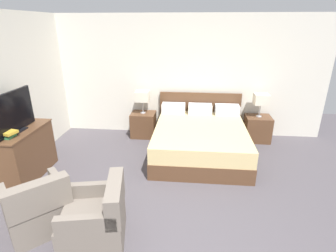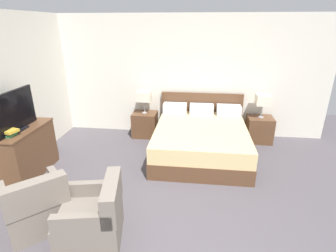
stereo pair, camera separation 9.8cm
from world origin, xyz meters
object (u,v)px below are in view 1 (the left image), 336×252
at_px(table_lamp_left, 142,96).
at_px(tv, 14,113).
at_px(dresser, 25,153).
at_px(book_blue_cover, 6,134).
at_px(bed, 200,138).
at_px(nightstand_left, 144,124).
at_px(book_small_top, 7,132).
at_px(armchair_companion, 97,220).
at_px(nightstand_right, 257,128).
at_px(book_red_cover, 7,136).
at_px(table_lamp_right, 261,99).
at_px(armchair_by_window, 38,208).

bearing_deg(table_lamp_left, tv, -130.34).
distance_m(dresser, book_blue_cover, 0.53).
bearing_deg(dresser, table_lamp_left, 48.76).
xyz_separation_m(bed, nightstand_left, (-1.24, 0.72, -0.03)).
bearing_deg(book_blue_cover, dresser, 87.58).
distance_m(table_lamp_left, book_small_top, 2.64).
xyz_separation_m(dresser, armchair_companion, (1.63, -1.24, -0.14)).
relative_size(nightstand_left, nightstand_right, 1.00).
distance_m(nightstand_left, book_red_cover, 2.71).
bearing_deg(book_red_cover, table_lamp_right, 27.45).
xyz_separation_m(nightstand_right, tv, (-4.07, -1.88, 0.85)).
relative_size(book_small_top, armchair_by_window, 0.25).
bearing_deg(bed, book_red_cover, -153.83).
height_order(table_lamp_left, table_lamp_right, same).
distance_m(book_red_cover, armchair_by_window, 1.31).
height_order(nightstand_right, book_red_cover, book_red_cover).
bearing_deg(table_lamp_left, nightstand_right, -0.03).
relative_size(book_blue_cover, armchair_companion, 0.23).
xyz_separation_m(table_lamp_left, book_red_cover, (-1.60, -2.12, -0.08)).
bearing_deg(armchair_companion, bed, 62.81).
xyz_separation_m(table_lamp_right, dresser, (-4.07, -1.82, -0.49)).
relative_size(book_blue_cover, book_small_top, 0.78).
bearing_deg(table_lamp_right, book_blue_cover, -152.61).
bearing_deg(nightstand_left, armchair_companion, -89.41).
distance_m(nightstand_left, book_small_top, 2.72).
bearing_deg(armchair_by_window, bed, 48.29).
distance_m(table_lamp_left, dresser, 2.48).
distance_m(bed, book_small_top, 3.20).
xyz_separation_m(bed, table_lamp_left, (-1.24, 0.72, 0.61)).
xyz_separation_m(table_lamp_left, armchair_by_window, (-0.75, -2.95, -0.63)).
xyz_separation_m(nightstand_right, armchair_by_window, (-3.22, -2.95, 0.02)).
bearing_deg(dresser, book_blue_cover, -92.42).
relative_size(table_lamp_right, armchair_by_window, 0.50).
distance_m(nightstand_left, table_lamp_right, 2.56).
bearing_deg(bed, table_lamp_left, 149.71).
bearing_deg(book_blue_cover, nightstand_left, 52.69).
bearing_deg(book_small_top, armchair_companion, -30.50).
xyz_separation_m(book_red_cover, book_small_top, (0.02, 0.00, 0.06)).
bearing_deg(book_blue_cover, book_red_cover, 0.00).
height_order(bed, nightstand_left, bed).
bearing_deg(tv, bed, 22.23).
bearing_deg(nightstand_left, book_red_cover, -127.11).
xyz_separation_m(nightstand_right, armchair_companion, (-2.44, -3.07, 0.02)).
distance_m(table_lamp_right, book_red_cover, 4.59).
height_order(table_lamp_right, armchair_companion, table_lamp_right).
relative_size(nightstand_left, book_blue_cover, 2.87).
relative_size(table_lamp_left, dresser, 0.45).
xyz_separation_m(nightstand_right, dresser, (-4.07, -1.82, 0.15)).
bearing_deg(tv, armchair_companion, -36.10).
bearing_deg(book_blue_cover, table_lamp_left, 52.71).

